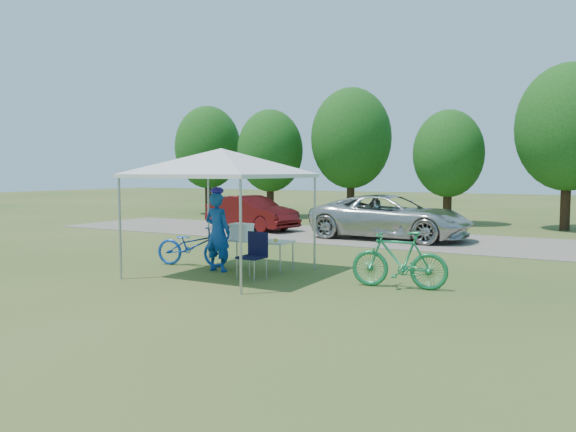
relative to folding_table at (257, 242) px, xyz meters
name	(u,v)px	position (x,y,z in m)	size (l,w,h in m)	color
ground	(222,274)	(-0.32, -0.93, -0.63)	(100.00, 100.00, 0.00)	#2D5119
gravel_strip	(360,237)	(-0.32, 7.07, -0.62)	(24.00, 5.00, 0.02)	gray
canopy	(221,152)	(-0.32, -0.93, 2.03)	(4.53, 4.53, 3.00)	#A5A5AA
treeline	(407,142)	(-0.61, 13.12, 2.91)	(24.89, 4.28, 6.30)	#382314
folding_table	(257,242)	(0.00, 0.00, 0.00)	(1.63, 0.68, 0.67)	white
folding_chair	(255,251)	(0.56, -1.00, -0.05)	(0.52, 0.53, 0.97)	black
cooler	(242,231)	(-0.43, 0.00, 0.23)	(0.50, 0.34, 0.36)	white
ice_cream_cup	(275,240)	(0.51, -0.05, 0.07)	(0.08, 0.08, 0.06)	gold
cyclist	(218,232)	(-0.61, -0.70, 0.26)	(0.65, 0.42, 1.77)	#123E97
bike_blue	(193,246)	(-1.56, -0.39, -0.15)	(0.64, 1.82, 0.96)	#1341AD
bike_green	(399,260)	(3.52, -0.50, -0.08)	(0.52, 1.83, 1.10)	#1B7D48
minivan	(391,217)	(0.82, 6.92, 0.12)	(2.41, 5.23, 1.45)	beige
sedan	(251,213)	(-4.83, 7.23, 0.04)	(1.37, 3.92, 1.29)	#550E0F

